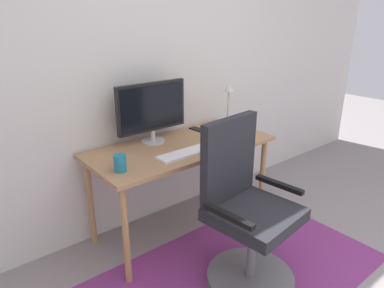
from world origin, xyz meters
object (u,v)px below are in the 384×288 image
monitor (152,109)px  coffee_cup (120,163)px  computer_mouse (224,142)px  cell_phone (197,129)px  office_chair (246,220)px  desk (182,154)px  desk_lamp (229,99)px  keyboard (186,153)px

monitor → coffee_cup: (-0.45, -0.33, -0.21)m
computer_mouse → cell_phone: 0.41m
coffee_cup → office_chair: office_chair is taller
desk → desk_lamp: 0.66m
desk → office_chair: 0.74m
desk → keyboard: keyboard is taller
computer_mouse → desk_lamp: 0.48m
monitor → desk_lamp: size_ratio=1.52×
computer_mouse → cell_phone: size_ratio=0.74×
computer_mouse → cell_phone: bearing=80.0°
monitor → computer_mouse: size_ratio=5.56×
desk → desk_lamp: desk_lamp is taller
keyboard → desk: bearing=61.3°
computer_mouse → desk_lamp: (0.31, 0.28, 0.24)m
keyboard → office_chair: size_ratio=0.40×
monitor → cell_phone: (0.46, 0.02, -0.26)m
cell_phone → monitor: bearing=174.7°
coffee_cup → desk_lamp: size_ratio=0.28×
monitor → computer_mouse: 0.60m
computer_mouse → desk_lamp: size_ratio=0.27×
monitor → computer_mouse: bearing=-44.6°
keyboard → computer_mouse: size_ratio=4.13×
cell_phone → desk: bearing=-155.5°
keyboard → cell_phone: 0.57m
keyboard → computer_mouse: computer_mouse is taller
desk → coffee_cup: (-0.59, -0.14, 0.13)m
desk → computer_mouse: bearing=-37.7°
keyboard → computer_mouse: bearing=-3.6°
desk → coffee_cup: size_ratio=13.12×
coffee_cup → office_chair: (0.55, -0.57, -0.35)m
monitor → cell_phone: bearing=2.2°
monitor → office_chair: (0.10, -0.89, -0.56)m
computer_mouse → desk_lamp: bearing=41.9°
desk → computer_mouse: computer_mouse is taller
desk → keyboard: (-0.10, -0.17, 0.08)m
computer_mouse → cell_phone: computer_mouse is taller
computer_mouse → keyboard: bearing=176.4°
monitor → keyboard: 0.44m
desk → computer_mouse: size_ratio=13.65×
desk → keyboard: size_ratio=3.30×
computer_mouse → office_chair: 0.67m
desk → office_chair: size_ratio=1.32×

